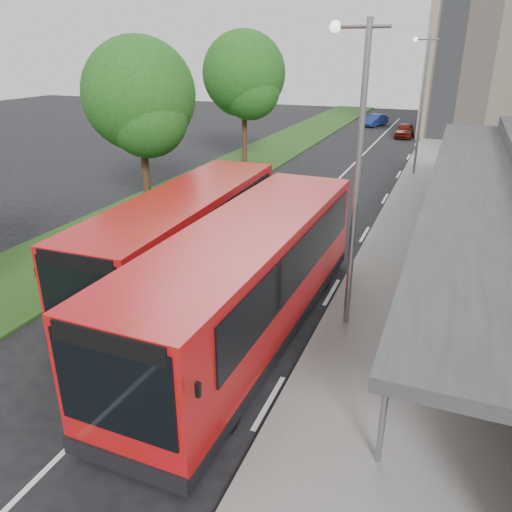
{
  "coord_description": "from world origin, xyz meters",
  "views": [
    {
      "loc": [
        6.43,
        -10.69,
        7.49
      ],
      "look_at": [
        1.14,
        2.63,
        1.5
      ],
      "focal_mm": 35.0,
      "sensor_mm": 36.0,
      "label": 1
    }
  ],
  "objects_px": {
    "car_near": "(404,130)",
    "tree_mid": "(140,103)",
    "litter_bin": "(432,227)",
    "bollard": "(433,184)",
    "car_far": "(375,120)",
    "bus_second": "(185,237)",
    "tree_far": "(244,79)",
    "bus_main": "(248,280)",
    "lamp_post_near": "(355,165)",
    "lamp_post_far": "(421,98)"
  },
  "relations": [
    {
      "from": "car_near",
      "to": "tree_mid",
      "type": "bearing_deg",
      "value": -108.34
    },
    {
      "from": "litter_bin",
      "to": "car_near",
      "type": "xyz_separation_m",
      "value": [
        -4.07,
        26.78,
        -0.0
      ]
    },
    {
      "from": "bollard",
      "to": "car_far",
      "type": "distance_m",
      "value": 26.76
    },
    {
      "from": "litter_bin",
      "to": "bus_second",
      "type": "bearing_deg",
      "value": -137.43
    },
    {
      "from": "tree_far",
      "to": "bollard",
      "type": "relative_size",
      "value": 8.18
    },
    {
      "from": "car_far",
      "to": "bus_main",
      "type": "bearing_deg",
      "value": -66.99
    },
    {
      "from": "tree_far",
      "to": "bollard",
      "type": "height_order",
      "value": "tree_far"
    },
    {
      "from": "tree_far",
      "to": "litter_bin",
      "type": "relative_size",
      "value": 8.95
    },
    {
      "from": "lamp_post_near",
      "to": "litter_bin",
      "type": "xyz_separation_m",
      "value": [
        1.91,
        8.12,
        -4.08
      ]
    },
    {
      "from": "bus_main",
      "to": "car_far",
      "type": "bearing_deg",
      "value": 95.66
    },
    {
      "from": "lamp_post_far",
      "to": "car_far",
      "type": "distance_m",
      "value": 22.28
    },
    {
      "from": "tree_mid",
      "to": "bus_main",
      "type": "bearing_deg",
      "value": -44.07
    },
    {
      "from": "tree_mid",
      "to": "car_near",
      "type": "height_order",
      "value": "tree_mid"
    },
    {
      "from": "bus_main",
      "to": "litter_bin",
      "type": "xyz_separation_m",
      "value": [
        4.31,
        9.52,
        -1.04
      ]
    },
    {
      "from": "tree_mid",
      "to": "litter_bin",
      "type": "relative_size",
      "value": 8.36
    },
    {
      "from": "tree_far",
      "to": "lamp_post_near",
      "type": "relative_size",
      "value": 1.08
    },
    {
      "from": "tree_far",
      "to": "bollard",
      "type": "bearing_deg",
      "value": -16.34
    },
    {
      "from": "bus_main",
      "to": "car_far",
      "type": "height_order",
      "value": "bus_main"
    },
    {
      "from": "lamp_post_far",
      "to": "car_near",
      "type": "bearing_deg",
      "value": 98.24
    },
    {
      "from": "car_near",
      "to": "car_far",
      "type": "bearing_deg",
      "value": 119.68
    },
    {
      "from": "tree_far",
      "to": "litter_bin",
      "type": "height_order",
      "value": "tree_far"
    },
    {
      "from": "litter_bin",
      "to": "car_far",
      "type": "bearing_deg",
      "value": 103.11
    },
    {
      "from": "lamp_post_far",
      "to": "litter_bin",
      "type": "bearing_deg",
      "value": -80.86
    },
    {
      "from": "lamp_post_near",
      "to": "litter_bin",
      "type": "relative_size",
      "value": 8.27
    },
    {
      "from": "lamp_post_near",
      "to": "car_near",
      "type": "relative_size",
      "value": 2.15
    },
    {
      "from": "lamp_post_far",
      "to": "car_far",
      "type": "xyz_separation_m",
      "value": [
        -5.78,
        21.12,
        -4.13
      ]
    },
    {
      "from": "bus_second",
      "to": "car_far",
      "type": "distance_m",
      "value": 40.04
    },
    {
      "from": "tree_far",
      "to": "bus_second",
      "type": "height_order",
      "value": "tree_far"
    },
    {
      "from": "bus_main",
      "to": "litter_bin",
      "type": "distance_m",
      "value": 10.5
    },
    {
      "from": "bus_second",
      "to": "bollard",
      "type": "bearing_deg",
      "value": 61.72
    },
    {
      "from": "bollard",
      "to": "car_near",
      "type": "distance_m",
      "value": 19.88
    },
    {
      "from": "bus_main",
      "to": "bollard",
      "type": "distance_m",
      "value": 17.22
    },
    {
      "from": "tree_mid",
      "to": "lamp_post_near",
      "type": "distance_m",
      "value": 13.18
    },
    {
      "from": "litter_bin",
      "to": "lamp_post_far",
      "type": "bearing_deg",
      "value": 99.14
    },
    {
      "from": "tree_mid",
      "to": "lamp_post_near",
      "type": "xyz_separation_m",
      "value": [
        11.13,
        -7.05,
        -0.51
      ]
    },
    {
      "from": "car_near",
      "to": "bus_main",
      "type": "bearing_deg",
      "value": -90.86
    },
    {
      "from": "bus_second",
      "to": "litter_bin",
      "type": "bearing_deg",
      "value": 41.1
    },
    {
      "from": "lamp_post_near",
      "to": "tree_far",
      "type": "bearing_deg",
      "value": 120.29
    },
    {
      "from": "tree_mid",
      "to": "bus_second",
      "type": "xyz_separation_m",
      "value": [
        5.39,
        -5.96,
        -3.65
      ]
    },
    {
      "from": "car_far",
      "to": "bollard",
      "type": "bearing_deg",
      "value": -55.82
    },
    {
      "from": "lamp_post_near",
      "to": "bollard",
      "type": "bearing_deg",
      "value": 84.53
    },
    {
      "from": "bus_second",
      "to": "bus_main",
      "type": "bearing_deg",
      "value": -38.18
    },
    {
      "from": "bus_second",
      "to": "litter_bin",
      "type": "xyz_separation_m",
      "value": [
        7.65,
        7.03,
        -0.94
      ]
    },
    {
      "from": "lamp_post_far",
      "to": "bollard",
      "type": "relative_size",
      "value": 7.55
    },
    {
      "from": "lamp_post_far",
      "to": "car_near",
      "type": "distance_m",
      "value": 15.6
    },
    {
      "from": "tree_mid",
      "to": "car_near",
      "type": "relative_size",
      "value": 2.18
    },
    {
      "from": "tree_mid",
      "to": "lamp_post_far",
      "type": "xyz_separation_m",
      "value": [
        11.13,
        12.95,
        -0.51
      ]
    },
    {
      "from": "litter_bin",
      "to": "bollard",
      "type": "xyz_separation_m",
      "value": [
        -0.44,
        7.24,
        0.05
      ]
    },
    {
      "from": "tree_mid",
      "to": "bus_main",
      "type": "height_order",
      "value": "tree_mid"
    },
    {
      "from": "lamp_post_far",
      "to": "bollard",
      "type": "xyz_separation_m",
      "value": [
        1.47,
        -4.64,
        -4.04
      ]
    }
  ]
}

